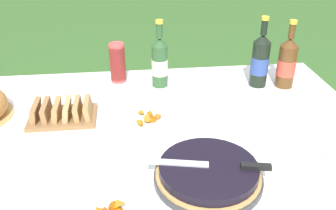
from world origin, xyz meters
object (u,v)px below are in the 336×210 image
cider_bottle_green (160,62)px  bread_board (62,113)px  serving_knife (219,165)px  juice_bottle_red (260,61)px  cup_stack (118,63)px  berry_tart (208,173)px  cider_bottle_amber (287,63)px  snack_plate_right (147,120)px

cider_bottle_green → bread_board: size_ratio=1.20×
serving_knife → bread_board: bread_board is taller
cider_bottle_green → juice_bottle_red: juice_bottle_red is taller
cup_stack → cider_bottle_green: bearing=-20.1°
serving_knife → cup_stack: 0.83m
berry_tart → cider_bottle_amber: bearing=51.9°
cider_bottle_green → juice_bottle_red: (0.45, -0.05, 0.01)m
juice_bottle_red → bread_board: juice_bottle_red is taller
berry_tart → juice_bottle_red: bearing=60.1°
bread_board → cider_bottle_amber: bearing=11.1°
snack_plate_right → berry_tart: bearing=-65.9°
berry_tart → cider_bottle_amber: cider_bottle_amber is taller
juice_bottle_red → snack_plate_right: 0.62m
bread_board → cup_stack: bearing=56.9°
cider_bottle_green → snack_plate_right: bearing=-104.0°
cup_stack → cider_bottle_green: cider_bottle_green is taller
cider_bottle_amber → cup_stack: bearing=169.5°
juice_bottle_red → bread_board: 0.90m
serving_knife → cider_bottle_green: (-0.11, 0.70, 0.05)m
cup_stack → juice_bottle_red: juice_bottle_red is taller
berry_tart → cider_bottle_green: cider_bottle_green is taller
serving_knife → cider_bottle_amber: size_ratio=1.19×
berry_tart → cider_bottle_green: 0.71m
serving_knife → cider_bottle_amber: cider_bottle_amber is taller
berry_tart → cider_bottle_amber: size_ratio=1.07×
berry_tart → cider_bottle_green: (-0.08, 0.70, 0.09)m
serving_knife → juice_bottle_red: 0.74m
cider_bottle_green → cider_bottle_amber: size_ratio=1.00×
serving_knife → cup_stack: (-0.30, 0.77, 0.03)m
cider_bottle_amber → bread_board: cider_bottle_amber is taller
berry_tart → bread_board: (-0.49, 0.43, 0.00)m
cider_bottle_green → juice_bottle_red: size_ratio=0.96×
berry_tart → snack_plate_right: size_ratio=1.69×
cup_stack → cider_bottle_green: (0.19, -0.07, 0.02)m
juice_bottle_red → bread_board: (-0.87, -0.22, -0.09)m
serving_knife → bread_board: 0.68m
cup_stack → cider_bottle_amber: (0.76, -0.14, 0.02)m
cider_bottle_green → juice_bottle_red: bearing=-6.0°
juice_bottle_red → berry_tart: bearing=-119.9°
serving_knife → bread_board: (-0.52, 0.44, -0.04)m
juice_bottle_red → snack_plate_right: juice_bottle_red is taller
cup_stack → cider_bottle_amber: bearing=-10.5°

